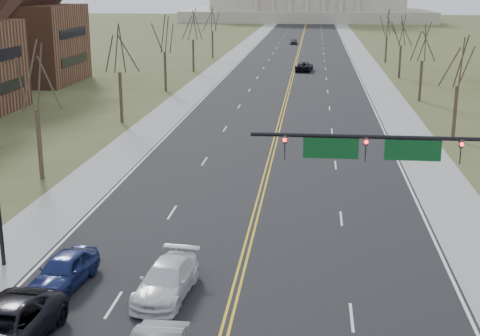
% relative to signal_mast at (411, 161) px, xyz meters
% --- Properties ---
extents(road, '(20.00, 380.00, 0.01)m').
position_rel_signal_mast_xyz_m(road, '(-7.45, 96.50, -5.76)').
color(road, black).
rests_on(road, ground).
extents(sidewalk_left, '(4.00, 380.00, 0.03)m').
position_rel_signal_mast_xyz_m(sidewalk_left, '(-19.45, 96.50, -5.75)').
color(sidewalk_left, gray).
rests_on(sidewalk_left, ground).
extents(sidewalk_right, '(4.00, 380.00, 0.03)m').
position_rel_signal_mast_xyz_m(sidewalk_right, '(4.55, 96.50, -5.75)').
color(sidewalk_right, gray).
rests_on(sidewalk_right, ground).
extents(center_line, '(0.42, 380.00, 0.01)m').
position_rel_signal_mast_xyz_m(center_line, '(-7.45, 96.50, -5.75)').
color(center_line, gold).
rests_on(center_line, road).
extents(edge_line_left, '(0.15, 380.00, 0.01)m').
position_rel_signal_mast_xyz_m(edge_line_left, '(-17.25, 96.50, -5.75)').
color(edge_line_left, silver).
rests_on(edge_line_left, road).
extents(edge_line_right, '(0.15, 380.00, 0.01)m').
position_rel_signal_mast_xyz_m(edge_line_right, '(2.35, 96.50, -5.75)').
color(edge_line_right, silver).
rests_on(edge_line_right, road).
extents(signal_mast, '(12.12, 0.44, 7.20)m').
position_rel_signal_mast_xyz_m(signal_mast, '(0.00, 0.00, 0.00)').
color(signal_mast, black).
rests_on(signal_mast, ground).
extents(tree_l_0, '(3.96, 3.96, 9.00)m').
position_rel_signal_mast_xyz_m(tree_l_0, '(-22.95, 14.50, 1.18)').
color(tree_l_0, '#392F21').
rests_on(tree_l_0, ground).
extents(tree_r_1, '(3.74, 3.74, 8.50)m').
position_rel_signal_mast_xyz_m(tree_r_1, '(8.05, 30.50, 0.79)').
color(tree_r_1, '#392F21').
rests_on(tree_r_1, ground).
extents(tree_l_1, '(3.96, 3.96, 9.00)m').
position_rel_signal_mast_xyz_m(tree_l_1, '(-22.95, 34.50, 1.18)').
color(tree_l_1, '#392F21').
rests_on(tree_l_1, ground).
extents(tree_r_2, '(3.74, 3.74, 8.50)m').
position_rel_signal_mast_xyz_m(tree_r_2, '(8.05, 50.50, 0.79)').
color(tree_r_2, '#392F21').
rests_on(tree_r_2, ground).
extents(tree_l_2, '(3.96, 3.96, 9.00)m').
position_rel_signal_mast_xyz_m(tree_l_2, '(-22.95, 54.50, 1.18)').
color(tree_l_2, '#392F21').
rests_on(tree_l_2, ground).
extents(tree_r_3, '(3.74, 3.74, 8.50)m').
position_rel_signal_mast_xyz_m(tree_r_3, '(8.05, 70.50, 0.79)').
color(tree_r_3, '#392F21').
rests_on(tree_r_3, ground).
extents(tree_l_3, '(3.96, 3.96, 9.00)m').
position_rel_signal_mast_xyz_m(tree_l_3, '(-22.95, 74.50, 1.18)').
color(tree_l_3, '#392F21').
rests_on(tree_l_3, ground).
extents(tree_r_4, '(3.74, 3.74, 8.50)m').
position_rel_signal_mast_xyz_m(tree_r_4, '(8.05, 90.50, 0.79)').
color(tree_r_4, '#392F21').
rests_on(tree_r_4, ground).
extents(tree_l_4, '(3.96, 3.96, 9.00)m').
position_rel_signal_mast_xyz_m(tree_l_4, '(-22.95, 94.50, 1.18)').
color(tree_l_4, '#392F21').
rests_on(tree_l_4, ground).
extents(bldg_left_far, '(17.10, 14.28, 23.25)m').
position_rel_signal_mast_xyz_m(bldg_left_far, '(-45.44, 60.50, 3.78)').
color(bldg_left_far, brown).
rests_on(bldg_left_far, ground).
extents(car_sb_outer_lead, '(3.21, 6.23, 1.68)m').
position_rel_signal_mast_xyz_m(car_sb_outer_lead, '(-15.41, -7.45, -4.91)').
color(car_sb_outer_lead, black).
rests_on(car_sb_outer_lead, road).
extents(car_sb_inner_second, '(2.48, 5.18, 1.46)m').
position_rel_signal_mast_xyz_m(car_sb_inner_second, '(-10.37, -2.40, -5.02)').
color(car_sb_inner_second, silver).
rests_on(car_sb_inner_second, road).
extents(car_sb_outer_second, '(2.33, 4.64, 1.52)m').
position_rel_signal_mast_xyz_m(car_sb_outer_second, '(-15.15, -1.95, -4.99)').
color(car_sb_outer_second, navy).
rests_on(car_sb_outer_second, road).
extents(car_far_nb, '(2.90, 5.41, 1.44)m').
position_rel_signal_mast_xyz_m(car_far_nb, '(-5.80, 77.05, -5.03)').
color(car_far_nb, black).
rests_on(car_far_nb, road).
extents(car_far_sb, '(1.60, 3.90, 1.32)m').
position_rel_signal_mast_xyz_m(car_far_sb, '(-9.02, 125.90, -5.09)').
color(car_far_sb, '#494B50').
rests_on(car_far_sb, road).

